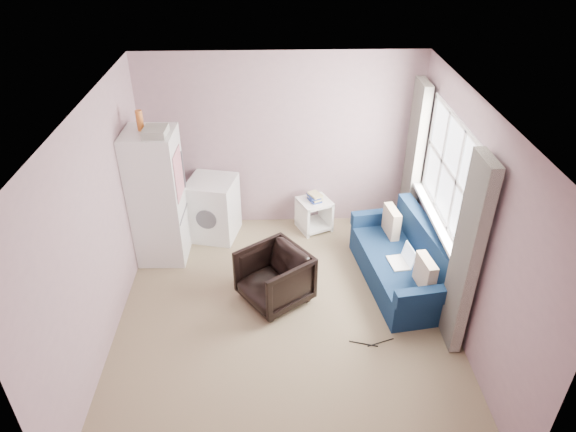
% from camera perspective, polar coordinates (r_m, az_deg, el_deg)
% --- Properties ---
extents(room, '(3.84, 4.24, 2.54)m').
position_cam_1_polar(room, '(5.27, -0.11, -1.11)').
color(room, '#8E7B5D').
rests_on(room, ground).
extents(armchair, '(0.95, 0.96, 0.73)m').
position_cam_1_polar(armchair, '(6.04, -1.53, -6.58)').
color(armchair, black).
rests_on(armchair, ground).
extents(fridge, '(0.65, 0.63, 2.03)m').
position_cam_1_polar(fridge, '(6.68, -14.30, 2.09)').
color(fridge, silver).
rests_on(fridge, ground).
extents(washing_machine, '(0.74, 0.74, 0.87)m').
position_cam_1_polar(washing_machine, '(7.21, -8.31, 1.00)').
color(washing_machine, silver).
rests_on(washing_machine, ground).
extents(side_table, '(0.55, 0.55, 0.58)m').
position_cam_1_polar(side_table, '(7.37, 2.92, 0.43)').
color(side_table, white).
rests_on(side_table, ground).
extents(sofa, '(1.04, 1.85, 0.78)m').
position_cam_1_polar(sofa, '(6.50, 12.87, -5.16)').
color(sofa, navy).
rests_on(sofa, ground).
extents(window_dressing, '(0.17, 2.62, 2.18)m').
position_cam_1_polar(window_dressing, '(6.23, 16.14, 1.60)').
color(window_dressing, white).
rests_on(window_dressing, ground).
extents(floor_cables, '(0.50, 0.12, 0.01)m').
position_cam_1_polar(floor_cables, '(5.81, 9.32, -13.75)').
color(floor_cables, black).
rests_on(floor_cables, ground).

